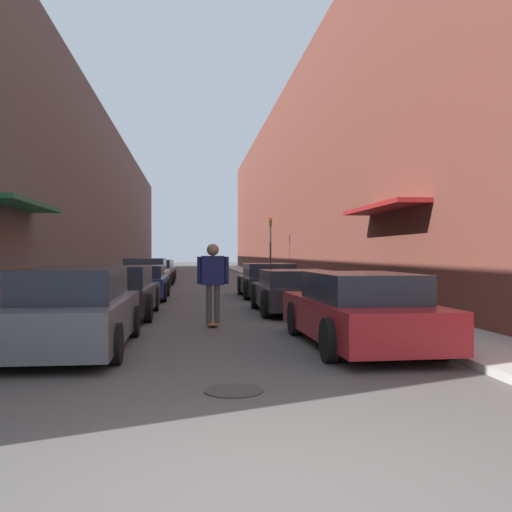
{
  "coord_description": "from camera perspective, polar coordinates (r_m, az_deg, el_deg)",
  "views": [
    {
      "loc": [
        -0.48,
        -3.75,
        1.63
      ],
      "look_at": [
        1.1,
        10.16,
        1.56
      ],
      "focal_mm": 40.0,
      "sensor_mm": 36.0,
      "label": 1
    }
  ],
  "objects": [
    {
      "name": "parked_car_left_3",
      "position": [
        25.71,
        -10.94,
        -1.86
      ],
      "size": [
        2.05,
        4.54,
        1.41
      ],
      "color": "silver",
      "rests_on": "ground"
    },
    {
      "name": "parked_car_left_2",
      "position": [
        20.62,
        -11.52,
        -2.61
      ],
      "size": [
        1.97,
        4.3,
        1.21
      ],
      "color": "navy",
      "rests_on": "ground"
    },
    {
      "name": "manhole_cover",
      "position": [
        6.9,
        -2.25,
        -13.31
      ],
      "size": [
        0.7,
        0.7,
        0.02
      ],
      "color": "#332D28",
      "rests_on": "ground"
    },
    {
      "name": "parked_car_right_1",
      "position": [
        15.66,
        3.84,
        -3.55
      ],
      "size": [
        2.07,
        4.03,
        1.17
      ],
      "color": "#232326",
      "rests_on": "ground"
    },
    {
      "name": "parked_car_left_4",
      "position": [
        30.66,
        -9.96,
        -1.59
      ],
      "size": [
        1.92,
        4.13,
        1.29
      ],
      "color": "gray",
      "rests_on": "ground"
    },
    {
      "name": "parked_car_left_1",
      "position": [
        15.05,
        -13.81,
        -3.54
      ],
      "size": [
        1.99,
        4.39,
        1.31
      ],
      "color": "#232326",
      "rests_on": "ground"
    },
    {
      "name": "skateboarder",
      "position": [
        12.77,
        -4.32,
        -1.93
      ],
      "size": [
        0.71,
        0.78,
        1.84
      ],
      "color": "brown",
      "rests_on": "ground"
    },
    {
      "name": "parked_car_left_5",
      "position": [
        35.75,
        -9.63,
        -1.4
      ],
      "size": [
        1.98,
        4.09,
        1.21
      ],
      "color": "#B7B7BC",
      "rests_on": "ground"
    },
    {
      "name": "traffic_light",
      "position": [
        32.66,
        1.46,
        1.45
      ],
      "size": [
        0.16,
        0.22,
        3.53
      ],
      "color": "#2D2D2D",
      "rests_on": "curb_strip_right"
    },
    {
      "name": "curb_strip_left",
      "position": [
        37.17,
        -12.49,
        -2.15
      ],
      "size": [
        1.8,
        66.37,
        0.12
      ],
      "color": "#A3A099",
      "rests_on": "ground"
    },
    {
      "name": "building_row_left",
      "position": [
        37.68,
        -16.91,
        5.12
      ],
      "size": [
        4.9,
        66.37,
        9.65
      ],
      "color": "#564C47",
      "rests_on": "ground"
    },
    {
      "name": "curb_strip_right",
      "position": [
        37.28,
        0.94,
        -2.14
      ],
      "size": [
        1.8,
        66.37,
        0.12
      ],
      "color": "#A3A099",
      "rests_on": "ground"
    },
    {
      "name": "parked_car_left_0",
      "position": [
        10.06,
        -17.68,
        -5.29
      ],
      "size": [
        1.86,
        4.51,
        1.38
      ],
      "color": "#515459",
      "rests_on": "ground"
    },
    {
      "name": "ground",
      "position": [
        30.34,
        -5.6,
        -2.81
      ],
      "size": [
        146.01,
        146.01,
        0.0
      ],
      "primitive_type": "plane",
      "color": "#4C4947"
    },
    {
      "name": "parked_car_right_0",
      "position": [
        10.16,
        10.23,
        -5.39
      ],
      "size": [
        1.92,
        4.71,
        1.29
      ],
      "color": "maroon",
      "rests_on": "ground"
    },
    {
      "name": "parked_car_right_2",
      "position": [
        21.17,
        1.23,
        -2.49
      ],
      "size": [
        2.06,
        3.98,
        1.26
      ],
      "color": "#232326",
      "rests_on": "ground"
    },
    {
      "name": "building_row_right",
      "position": [
        37.98,
        5.31,
        6.78
      ],
      "size": [
        4.9,
        66.37,
        11.88
      ],
      "color": "brown",
      "rests_on": "ground"
    }
  ]
}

